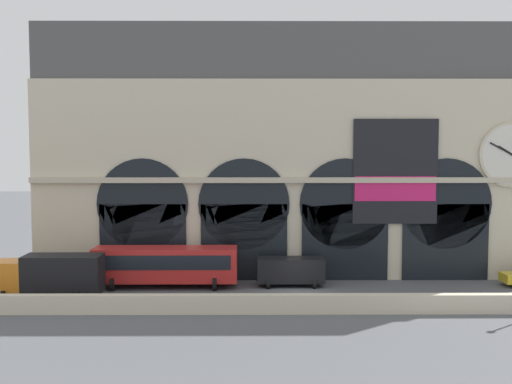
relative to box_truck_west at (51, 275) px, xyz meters
The scene contains 6 objects.
ground_plane 17.94m from the box_truck_west, ahead, with size 200.00×200.00×0.00m, color #54565B.
quay_parapet_wall 18.35m from the box_truck_west, 13.03° to the right, with size 90.00×0.70×1.26m, color beige.
station_building 21.48m from the box_truck_west, 25.23° to the left, with size 42.40×5.61×20.82m.
box_truck_west is the anchor object (origin of this frame).
bus_midwest 8.44m from the box_truck_west, 23.24° to the left, with size 11.00×3.25×3.10m.
van_center 17.81m from the box_truck_west, 12.04° to the left, with size 5.20×2.48×2.20m.
Camera 1 is at (-3.44, -44.54, 11.02)m, focal length 43.42 mm.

